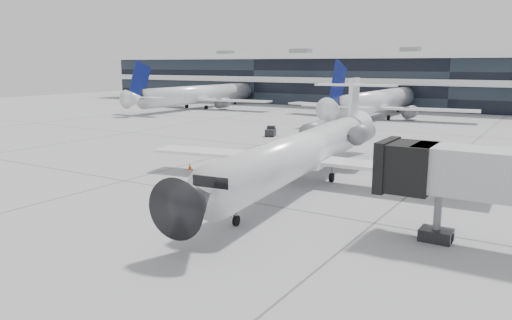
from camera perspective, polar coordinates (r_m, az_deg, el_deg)
The scene contains 7 objects.
ground at distance 33.80m, azimuth -2.96°, elevation -4.45°, with size 220.00×220.00×0.00m, color gray.
terminal at distance 110.41m, azimuth 22.26°, elevation 8.09°, with size 170.00×22.00×10.00m, color black.
bg_jet_left at distance 103.97m, azimuth -6.14°, elevation 5.94°, with size 32.00×40.00×9.60m, color white, non-canonical shape.
bg_jet_center at distance 86.44m, azimuth 13.70°, elevation 4.69°, with size 32.00×40.00×9.60m, color white, non-canonical shape.
regional_jet at distance 37.79m, azimuth 5.81°, elevation 1.19°, with size 26.40×32.97×7.61m.
traffic_cone at distance 43.27m, azimuth -7.58°, elevation -0.75°, with size 0.47×0.47×0.56m.
far_tug at distance 62.91m, azimuth 1.69°, elevation 3.27°, with size 1.77×2.24×1.25m.
Camera 1 is at (18.60, -26.75, 8.97)m, focal length 35.00 mm.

